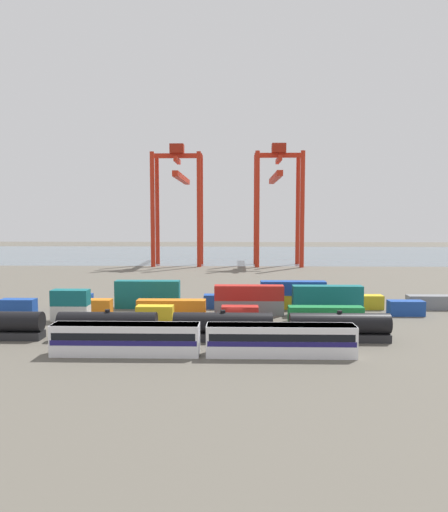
# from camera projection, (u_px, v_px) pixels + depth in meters

# --- Properties ---
(ground_plane) EXTENTS (420.00, 420.00, 0.00)m
(ground_plane) POSITION_uv_depth(u_px,v_px,m) (235.00, 286.00, 116.79)
(ground_plane) COLOR #5B564C
(harbour_water) EXTENTS (400.00, 110.00, 0.01)m
(harbour_water) POSITION_uv_depth(u_px,v_px,m) (235.00, 254.00, 219.57)
(harbour_water) COLOR slate
(harbour_water) RESTS_ON ground_plane
(passenger_train) EXTENTS (37.56, 3.14, 3.90)m
(passenger_train) POSITION_uv_depth(u_px,v_px,m) (203.00, 338.00, 58.34)
(passenger_train) COLOR silver
(passenger_train) RESTS_ON ground_plane
(freight_tank_row) EXTENTS (62.13, 2.80, 4.26)m
(freight_tank_row) POSITION_uv_depth(u_px,v_px,m) (165.00, 326.00, 65.66)
(freight_tank_row) COLOR #232326
(freight_tank_row) RESTS_ON ground_plane
(shipping_container_0) EXTENTS (6.04, 2.44, 2.60)m
(shipping_container_0) POSITION_uv_depth(u_px,v_px,m) (71.00, 313.00, 77.89)
(shipping_container_0) COLOR silver
(shipping_container_0) RESTS_ON ground_plane
(shipping_container_1) EXTENTS (6.04, 2.44, 2.60)m
(shipping_container_1) POSITION_uv_depth(u_px,v_px,m) (70.00, 297.00, 77.67)
(shipping_container_1) COLOR #146066
(shipping_container_1) RESTS_ON shipping_container_0
(shipping_container_2) EXTENTS (6.04, 2.44, 2.60)m
(shipping_container_2) POSITION_uv_depth(u_px,v_px,m) (155.00, 313.00, 77.55)
(shipping_container_2) COLOR gold
(shipping_container_2) RESTS_ON ground_plane
(shipping_container_3) EXTENTS (6.04, 2.44, 2.60)m
(shipping_container_3) POSITION_uv_depth(u_px,v_px,m) (240.00, 314.00, 77.20)
(shipping_container_3) COLOR #AD211C
(shipping_container_3) RESTS_ON ground_plane
(shipping_container_4) EXTENTS (12.10, 2.44, 2.60)m
(shipping_container_4) POSITION_uv_depth(u_px,v_px,m) (326.00, 314.00, 76.86)
(shipping_container_4) COLOR #197538
(shipping_container_4) RESTS_ON ground_plane
(shipping_container_5) EXTENTS (6.04, 2.44, 2.60)m
(shipping_container_5) POSITION_uv_depth(u_px,v_px,m) (18.00, 306.00, 83.82)
(shipping_container_5) COLOR #1C4299
(shipping_container_5) RESTS_ON ground_plane
(shipping_container_6) EXTENTS (6.04, 2.44, 2.60)m
(shipping_container_6) POSITION_uv_depth(u_px,v_px,m) (95.00, 307.00, 83.49)
(shipping_container_6) COLOR orange
(shipping_container_6) RESTS_ON ground_plane
(shipping_container_7) EXTENTS (12.10, 2.44, 2.60)m
(shipping_container_7) POSITION_uv_depth(u_px,v_px,m) (171.00, 307.00, 83.15)
(shipping_container_7) COLOR orange
(shipping_container_7) RESTS_ON ground_plane
(shipping_container_8) EXTENTS (12.10, 2.44, 2.60)m
(shipping_container_8) POSITION_uv_depth(u_px,v_px,m) (249.00, 307.00, 82.82)
(shipping_container_8) COLOR slate
(shipping_container_8) RESTS_ON ground_plane
(shipping_container_9) EXTENTS (12.10, 2.44, 2.60)m
(shipping_container_9) POSITION_uv_depth(u_px,v_px,m) (249.00, 293.00, 82.60)
(shipping_container_9) COLOR #AD211C
(shipping_container_9) RESTS_ON shipping_container_8
(shipping_container_10) EXTENTS (12.10, 2.44, 2.60)m
(shipping_container_10) POSITION_uv_depth(u_px,v_px,m) (327.00, 308.00, 82.48)
(shipping_container_10) COLOR #146066
(shipping_container_10) RESTS_ON ground_plane
(shipping_container_11) EXTENTS (12.10, 2.44, 2.60)m
(shipping_container_11) POSITION_uv_depth(u_px,v_px,m) (327.00, 293.00, 82.27)
(shipping_container_11) COLOR #146066
(shipping_container_11) RESTS_ON shipping_container_10
(shipping_container_12) EXTENTS (6.04, 2.44, 2.60)m
(shipping_container_12) POSITION_uv_depth(u_px,v_px,m) (406.00, 308.00, 82.15)
(shipping_container_12) COLOR #1C4299
(shipping_container_12) RESTS_ON ground_plane
(shipping_container_13) EXTENTS (6.04, 2.44, 2.60)m
(shipping_container_13) POSITION_uv_depth(u_px,v_px,m) (76.00, 301.00, 89.27)
(shipping_container_13) COLOR #1C4299
(shipping_container_13) RESTS_ON ground_plane
(shipping_container_14) EXTENTS (12.10, 2.44, 2.60)m
(shipping_container_14) POSITION_uv_depth(u_px,v_px,m) (148.00, 301.00, 88.93)
(shipping_container_14) COLOR #146066
(shipping_container_14) RESTS_ON ground_plane
(shipping_container_15) EXTENTS (12.10, 2.44, 2.60)m
(shipping_container_15) POSITION_uv_depth(u_px,v_px,m) (148.00, 287.00, 88.72)
(shipping_container_15) COLOR #146066
(shipping_container_15) RESTS_ON shipping_container_14
(shipping_container_16) EXTENTS (6.04, 2.44, 2.60)m
(shipping_container_16) POSITION_uv_depth(u_px,v_px,m) (220.00, 301.00, 88.60)
(shipping_container_16) COLOR #1C4299
(shipping_container_16) RESTS_ON ground_plane
(shipping_container_17) EXTENTS (12.10, 2.44, 2.60)m
(shipping_container_17) POSITION_uv_depth(u_px,v_px,m) (293.00, 302.00, 88.27)
(shipping_container_17) COLOR gold
(shipping_container_17) RESTS_ON ground_plane
(shipping_container_18) EXTENTS (12.10, 2.44, 2.60)m
(shipping_container_18) POSITION_uv_depth(u_px,v_px,m) (293.00, 288.00, 88.05)
(shipping_container_18) COLOR #1C4299
(shipping_container_18) RESTS_ON shipping_container_17
(shipping_container_19) EXTENTS (6.04, 2.44, 2.60)m
(shipping_container_19) POSITION_uv_depth(u_px,v_px,m) (366.00, 302.00, 87.93)
(shipping_container_19) COLOR gold
(shipping_container_19) RESTS_ON ground_plane
(shipping_container_20) EXTENTS (12.10, 2.44, 2.60)m
(shipping_container_20) POSITION_uv_depth(u_px,v_px,m) (440.00, 302.00, 87.60)
(shipping_container_20) COLOR slate
(shipping_container_20) RESTS_ON ground_plane
(gantry_crane_west) EXTENTS (17.58, 41.27, 42.54)m
(gantry_crane_west) POSITION_uv_depth(u_px,v_px,m) (179.00, 191.00, 169.41)
(gantry_crane_west) COLOR red
(gantry_crane_west) RESTS_ON ground_plane
(gantry_crane_central) EXTENTS (16.83, 39.86, 42.60)m
(gantry_crane_central) POSITION_uv_depth(u_px,v_px,m) (278.00, 191.00, 168.20)
(gantry_crane_central) COLOR red
(gantry_crane_central) RESTS_ON ground_plane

